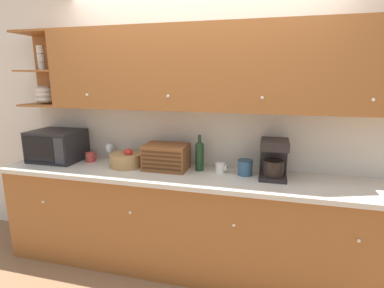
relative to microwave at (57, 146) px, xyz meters
name	(u,v)px	position (x,y,z in m)	size (l,w,h in m)	color
ground_plane	(197,249)	(1.41, 0.23, -1.08)	(24.00, 24.00, 0.00)	#896647
wall_back	(198,126)	(1.41, 0.26, 0.22)	(5.92, 0.06, 2.60)	silver
counter_unit	(190,221)	(1.41, -0.07, -0.62)	(3.54, 0.63, 0.93)	#935628
backsplash_panel	(197,137)	(1.41, 0.22, 0.12)	(3.52, 0.01, 0.55)	beige
upper_cabinets	(211,69)	(1.57, 0.07, 0.75)	(3.52, 0.35, 0.71)	#935628
microwave	(57,146)	(0.00, 0.00, 0.00)	(0.49, 0.40, 0.31)	black
mug_blue_second	(91,157)	(0.35, 0.04, -0.11)	(0.11, 0.09, 0.09)	#B73D38
wine_glass	(110,149)	(0.52, 0.13, -0.03)	(0.08, 0.08, 0.18)	silver
fruit_basket	(126,160)	(0.77, -0.02, -0.09)	(0.31, 0.31, 0.19)	#A87F4C
bread_box	(166,157)	(1.17, -0.01, -0.04)	(0.39, 0.27, 0.23)	brown
wine_bottle	(200,155)	(1.48, 0.04, -0.01)	(0.08, 0.08, 0.33)	#19381E
mug	(221,168)	(1.68, 0.02, -0.11)	(0.10, 0.09, 0.09)	silver
storage_canister	(245,167)	(1.89, 0.01, -0.09)	(0.13, 0.13, 0.13)	#33567A
coffee_maker	(274,158)	(2.13, 0.02, 0.01)	(0.23, 0.27, 0.33)	black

